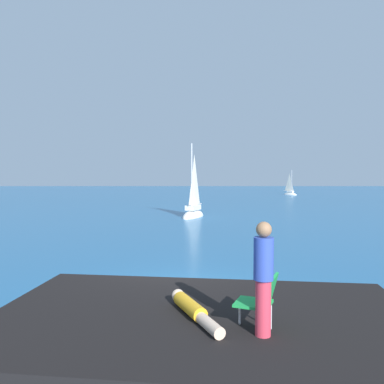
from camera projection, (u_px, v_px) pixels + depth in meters
The scene contains 9 objects.
ground_plane at pixel (176, 293), 10.30m from camera, with size 160.00×160.00×0.00m, color #236093.
shore_ledge at pixel (200, 340), 6.39m from camera, with size 6.90×4.29×0.87m, color black.
boulder_seaward at pixel (214, 308), 9.13m from camera, with size 0.73×0.58×0.40m, color black.
boulder_inland at pixel (280, 317), 8.57m from camera, with size 1.00×0.80×0.55m, color black.
sailboat_near at pixel (191, 213), 27.72m from camera, with size 2.10×3.17×5.72m.
sailboat_far at pixel (288, 193), 54.92m from camera, with size 1.89×1.96×3.87m.
person_sunbather at pixel (191, 309), 6.25m from camera, with size 0.82×1.67×0.25m.
person_standing at pixel (262, 275), 5.49m from camera, with size 0.28×0.28×1.62m.
beach_chair at pixel (259, 298), 5.80m from camera, with size 0.73×0.67×0.80m.
Camera 1 is at (0.38, -10.15, 3.18)m, focal length 36.58 mm.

